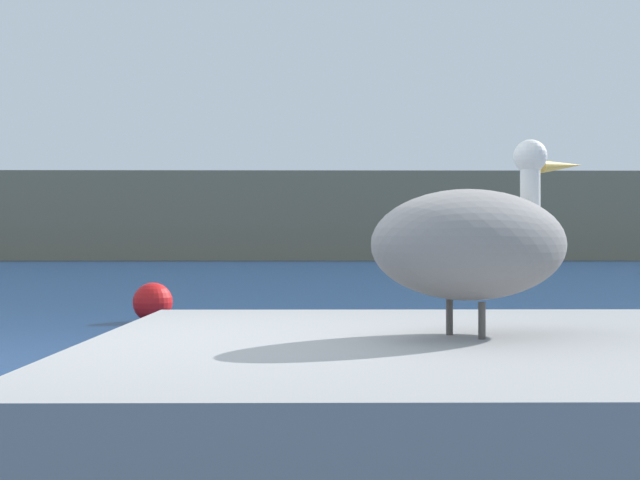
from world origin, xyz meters
The scene contains 4 objects.
hillside_backdrop centered at (0.00, 62.79, 3.54)m, with size 140.00×13.08×7.09m, color #7F755B.
pier_dock centered at (1.40, 0.04, 0.35)m, with size 3.22×2.75×0.70m, color gray.
pelican centered at (1.41, 0.04, 1.10)m, with size 1.22×1.03×0.87m.
mooring_buoy centered at (-1.61, 7.75, 0.29)m, with size 0.57×0.57×0.57m, color red.
Camera 1 is at (0.71, -3.20, 1.09)m, focal length 42.57 mm.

